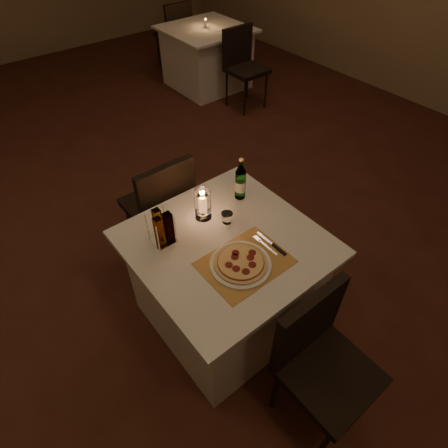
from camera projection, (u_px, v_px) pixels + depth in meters
floor at (168, 273)px, 2.85m from camera, size 8.00×10.00×0.02m
main_table at (226, 282)px, 2.32m from camera, size 1.00×1.00×0.74m
chair_near at (319, 353)px, 1.80m from camera, size 0.42×0.42×0.90m
chair_far at (162, 201)px, 2.60m from camera, size 0.42×0.42×0.90m
placemat at (245, 263)px, 1.96m from camera, size 0.45×0.34×0.00m
plate at (241, 264)px, 1.94m from camera, size 0.32×0.32×0.01m
pizza at (241, 262)px, 1.92m from camera, size 0.28×0.28×0.02m
fork at (264, 244)px, 2.05m from camera, size 0.02×0.18×0.00m
knife at (276, 247)px, 2.02m from camera, size 0.02×0.22×0.01m
tumbler at (227, 218)px, 2.15m from camera, size 0.07×0.07×0.07m
water_bottle at (240, 182)px, 2.26m from camera, size 0.07×0.07×0.28m
hurricane_candle at (203, 202)px, 2.13m from camera, size 0.10×0.10×0.19m
cruet_caddy at (162, 229)px, 2.00m from camera, size 0.12×0.12×0.21m
neighbor_table_right at (207, 58)px, 4.94m from camera, size 1.00×1.00×0.74m
neighbor_chair_ra at (242, 60)px, 4.42m from camera, size 0.42×0.42×0.90m
neighbor_chair_rb at (176, 30)px, 5.22m from camera, size 0.42×0.42×0.90m
neighbor_candle_right at (206, 23)px, 4.65m from camera, size 0.03×0.03×0.11m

